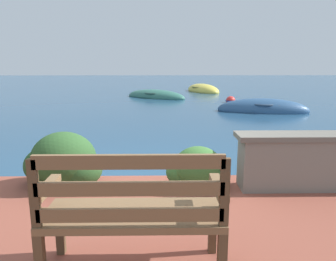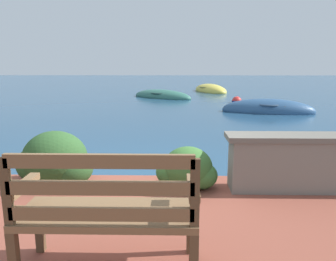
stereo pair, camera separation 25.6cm
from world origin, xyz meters
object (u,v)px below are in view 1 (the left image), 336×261
rowboat_mid (156,97)px  rowboat_far (203,90)px  mooring_buoy (231,101)px  park_bench (133,211)px  rowboat_nearest (263,110)px

rowboat_mid → rowboat_far: (2.71, 3.33, 0.01)m
rowboat_mid → mooring_buoy: (3.26, -1.98, 0.01)m
mooring_buoy → rowboat_far: bearing=95.9°
rowboat_mid → mooring_buoy: bearing=4.6°
rowboat_far → mooring_buoy: 5.34m
park_bench → rowboat_mid: size_ratio=0.38×
park_bench → rowboat_nearest: park_bench is taller
park_bench → rowboat_nearest: bearing=73.5°
rowboat_nearest → park_bench: bearing=-100.1°
rowboat_nearest → mooring_buoy: 2.80m
mooring_buoy → rowboat_mid: bearing=148.8°
park_bench → rowboat_far: (2.58, 17.19, -0.63)m
park_bench → rowboat_nearest: 9.88m
rowboat_nearest → rowboat_far: bearing=109.7°
rowboat_nearest → rowboat_far: (-1.11, 8.05, -0.00)m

